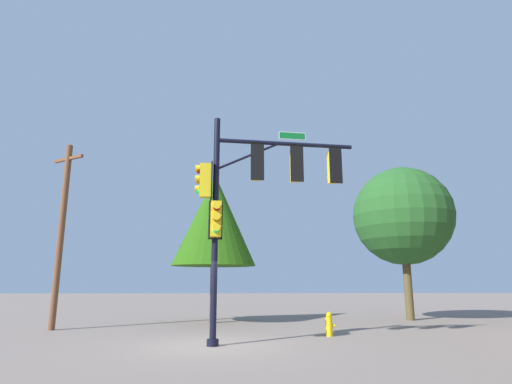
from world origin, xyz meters
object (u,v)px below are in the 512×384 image
fire_hydrant (329,324)px  tree_near (215,220)px  signal_pole_assembly (254,188)px  utility_pole (61,230)px  tree_far (403,216)px

fire_hydrant → tree_near: tree_near is taller
signal_pole_assembly → tree_near: (-1.71, 7.09, -0.01)m
fire_hydrant → tree_near: size_ratio=0.12×
utility_pole → tree_near: (6.20, 2.78, 0.87)m
signal_pole_assembly → tree_near: signal_pole_assembly is taller
fire_hydrant → tree_far: size_ratio=0.11×
fire_hydrant → tree_far: bearing=48.2°
tree_near → utility_pole: bearing=-155.9°
fire_hydrant → tree_near: bearing=131.2°
signal_pole_assembly → fire_hydrant: bearing=36.2°
utility_pole → tree_near: utility_pole is taller
fire_hydrant → tree_far: 9.43m
fire_hydrant → utility_pole: bearing=167.8°
tree_near → tree_far: size_ratio=0.91×
fire_hydrant → tree_far: (5.39, 6.02, 4.86)m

